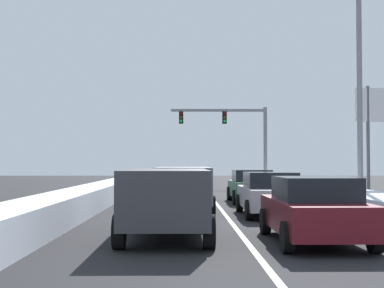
{
  "coord_description": "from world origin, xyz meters",
  "views": [
    {
      "loc": [
        -1.44,
        -5.78,
        1.83
      ],
      "look_at": [
        -0.97,
        29.2,
        3.0
      ],
      "focal_mm": 52.8,
      "sensor_mm": 36.0,
      "label": 1
    }
  ],
  "objects_px": {
    "suv_charcoal_center_lane_nearest": "(167,196)",
    "sedan_navy_center_lane_third": "(176,185)",
    "suv_gray_center_lane_second": "(183,185)",
    "traffic_light_gantry": "(236,129)",
    "sedan_green_right_lane_third": "(251,186)",
    "sedan_maroon_right_lane_nearest": "(314,209)",
    "sedan_silver_right_lane_second": "(270,194)",
    "street_lamp_right_mid": "(352,74)"
  },
  "relations": [
    {
      "from": "traffic_light_gantry",
      "to": "sedan_navy_center_lane_third",
      "type": "bearing_deg",
      "value": -105.13
    },
    {
      "from": "sedan_green_right_lane_third",
      "to": "suv_gray_center_lane_second",
      "type": "xyz_separation_m",
      "value": [
        -3.15,
        -5.52,
        0.25
      ]
    },
    {
      "from": "sedan_maroon_right_lane_nearest",
      "to": "sedan_silver_right_lane_second",
      "type": "height_order",
      "value": "same"
    },
    {
      "from": "suv_gray_center_lane_second",
      "to": "sedan_green_right_lane_third",
      "type": "bearing_deg",
      "value": 60.29
    },
    {
      "from": "suv_gray_center_lane_second",
      "to": "traffic_light_gantry",
      "type": "bearing_deg",
      "value": 80.19
    },
    {
      "from": "suv_gray_center_lane_second",
      "to": "suv_charcoal_center_lane_nearest",
      "type": "bearing_deg",
      "value": -93.16
    },
    {
      "from": "sedan_silver_right_lane_second",
      "to": "suv_charcoal_center_lane_nearest",
      "type": "relative_size",
      "value": 0.92
    },
    {
      "from": "sedan_green_right_lane_third",
      "to": "street_lamp_right_mid",
      "type": "xyz_separation_m",
      "value": [
        3.79,
        -3.06,
        4.73
      ]
    },
    {
      "from": "sedan_maroon_right_lane_nearest",
      "to": "suv_gray_center_lane_second",
      "type": "height_order",
      "value": "suv_gray_center_lane_second"
    },
    {
      "from": "sedan_silver_right_lane_second",
      "to": "suv_gray_center_lane_second",
      "type": "bearing_deg",
      "value": 160.63
    },
    {
      "from": "sedan_navy_center_lane_third",
      "to": "traffic_light_gantry",
      "type": "relative_size",
      "value": 0.6
    },
    {
      "from": "sedan_maroon_right_lane_nearest",
      "to": "traffic_light_gantry",
      "type": "height_order",
      "value": "traffic_light_gantry"
    },
    {
      "from": "sedan_green_right_lane_third",
      "to": "sedan_maroon_right_lane_nearest",
      "type": "bearing_deg",
      "value": -90.56
    },
    {
      "from": "suv_gray_center_lane_second",
      "to": "traffic_light_gantry",
      "type": "height_order",
      "value": "traffic_light_gantry"
    },
    {
      "from": "suv_gray_center_lane_second",
      "to": "street_lamp_right_mid",
      "type": "bearing_deg",
      "value": 19.52
    },
    {
      "from": "sedan_navy_center_lane_third",
      "to": "suv_charcoal_center_lane_nearest",
      "type": "bearing_deg",
      "value": -90.02
    },
    {
      "from": "sedan_silver_right_lane_second",
      "to": "sedan_maroon_right_lane_nearest",
      "type": "bearing_deg",
      "value": -89.82
    },
    {
      "from": "sedan_silver_right_lane_second",
      "to": "sedan_green_right_lane_third",
      "type": "relative_size",
      "value": 1.0
    },
    {
      "from": "sedan_maroon_right_lane_nearest",
      "to": "sedan_navy_center_lane_third",
      "type": "bearing_deg",
      "value": 102.98
    },
    {
      "from": "suv_gray_center_lane_second",
      "to": "sedan_silver_right_lane_second",
      "type": "bearing_deg",
      "value": -19.37
    },
    {
      "from": "suv_charcoal_center_lane_nearest",
      "to": "traffic_light_gantry",
      "type": "xyz_separation_m",
      "value": [
        4.44,
        30.32,
        3.48
      ]
    },
    {
      "from": "suv_charcoal_center_lane_nearest",
      "to": "suv_gray_center_lane_second",
      "type": "relative_size",
      "value": 1.0
    },
    {
      "from": "sedan_green_right_lane_third",
      "to": "sedan_navy_center_lane_third",
      "type": "bearing_deg",
      "value": 155.96
    },
    {
      "from": "sedan_maroon_right_lane_nearest",
      "to": "sedan_silver_right_lane_second",
      "type": "xyz_separation_m",
      "value": [
        -0.02,
        6.57,
        0.0
      ]
    },
    {
      "from": "sedan_silver_right_lane_second",
      "to": "sedan_green_right_lane_third",
      "type": "bearing_deg",
      "value": 88.7
    },
    {
      "from": "sedan_silver_right_lane_second",
      "to": "street_lamp_right_mid",
      "type": "bearing_deg",
      "value": 41.75
    },
    {
      "from": "sedan_silver_right_lane_second",
      "to": "street_lamp_right_mid",
      "type": "distance_m",
      "value": 7.08
    },
    {
      "from": "sedan_maroon_right_lane_nearest",
      "to": "sedan_navy_center_lane_third",
      "type": "height_order",
      "value": "same"
    },
    {
      "from": "sedan_green_right_lane_third",
      "to": "suv_gray_center_lane_second",
      "type": "relative_size",
      "value": 0.92
    },
    {
      "from": "sedan_maroon_right_lane_nearest",
      "to": "suv_charcoal_center_lane_nearest",
      "type": "height_order",
      "value": "suv_charcoal_center_lane_nearest"
    },
    {
      "from": "sedan_green_right_lane_third",
      "to": "sedan_navy_center_lane_third",
      "type": "distance_m",
      "value": 3.85
    },
    {
      "from": "suv_charcoal_center_lane_nearest",
      "to": "sedan_navy_center_lane_third",
      "type": "relative_size",
      "value": 1.09
    },
    {
      "from": "street_lamp_right_mid",
      "to": "suv_gray_center_lane_second",
      "type": "bearing_deg",
      "value": -160.48
    },
    {
      "from": "street_lamp_right_mid",
      "to": "sedan_green_right_lane_third",
      "type": "bearing_deg",
      "value": 141.08
    },
    {
      "from": "sedan_navy_center_lane_third",
      "to": "street_lamp_right_mid",
      "type": "xyz_separation_m",
      "value": [
        7.31,
        -4.63,
        4.73
      ]
    },
    {
      "from": "sedan_maroon_right_lane_nearest",
      "to": "sedan_green_right_lane_third",
      "type": "height_order",
      "value": "same"
    },
    {
      "from": "sedan_silver_right_lane_second",
      "to": "traffic_light_gantry",
      "type": "bearing_deg",
      "value": 87.52
    },
    {
      "from": "sedan_green_right_lane_third",
      "to": "traffic_light_gantry",
      "type": "height_order",
      "value": "traffic_light_gantry"
    },
    {
      "from": "sedan_maroon_right_lane_nearest",
      "to": "street_lamp_right_mid",
      "type": "distance_m",
      "value": 11.81
    },
    {
      "from": "suv_gray_center_lane_second",
      "to": "street_lamp_right_mid",
      "type": "relative_size",
      "value": 0.53
    },
    {
      "from": "sedan_green_right_lane_third",
      "to": "suv_charcoal_center_lane_nearest",
      "type": "bearing_deg",
      "value": -105.93
    },
    {
      "from": "sedan_silver_right_lane_second",
      "to": "sedan_navy_center_lane_third",
      "type": "distance_m",
      "value": 8.81
    }
  ]
}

